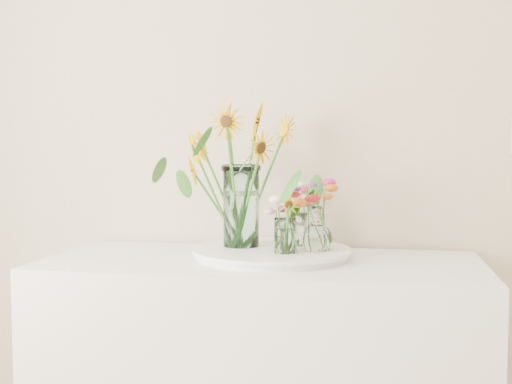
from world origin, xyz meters
TOP-DOWN VIEW (x-y plane):
  - tray at (-0.29, 1.98)m, footprint 0.50×0.50m
  - mason_jar at (-0.40, 2.01)m, footprint 0.16×0.16m
  - sunflower_bouquet at (-0.40, 2.01)m, footprint 0.83×0.83m
  - small_vase_a at (-0.24, 1.90)m, footprint 0.09×0.09m
  - wildflower_posy_a at (-0.24, 1.90)m, footprint 0.18×0.18m
  - small_vase_b at (-0.14, 1.97)m, footprint 0.11×0.11m
  - wildflower_posy_b at (-0.14, 1.97)m, footprint 0.19×0.19m
  - small_vase_c at (-0.22, 2.06)m, footprint 0.08×0.08m
  - wildflower_posy_c at (-0.22, 2.06)m, footprint 0.19×0.19m

SIDE VIEW (x-z plane):
  - tray at x=-0.29m, z-range 0.90..0.92m
  - small_vase_c at x=-0.22m, z-range 0.93..1.04m
  - small_vase_a at x=-0.24m, z-range 0.93..1.04m
  - small_vase_b at x=-0.14m, z-range 0.93..1.07m
  - wildflower_posy_c at x=-0.22m, z-range 0.93..1.13m
  - wildflower_posy_a at x=-0.24m, z-range 0.93..1.13m
  - wildflower_posy_b at x=-0.14m, z-range 0.93..1.16m
  - mason_jar at x=-0.40m, z-range 0.93..1.21m
  - sunflower_bouquet at x=-0.40m, z-range 0.93..1.41m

